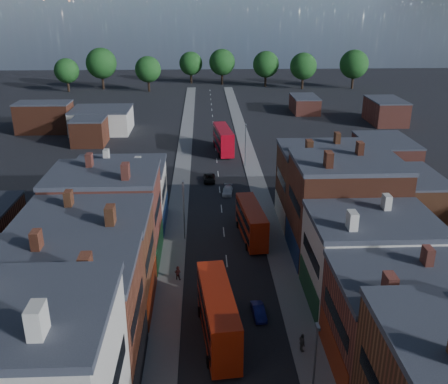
{
  "coord_description": "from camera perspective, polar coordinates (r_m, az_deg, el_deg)",
  "views": [
    {
      "loc": [
        -2.58,
        -28.7,
        29.31
      ],
      "look_at": [
        0.0,
        31.3,
        6.07
      ],
      "focal_mm": 40.0,
      "sensor_mm": 36.0,
      "label": 1
    }
  ],
  "objects": [
    {
      "name": "car_3",
      "position": [
        80.26,
        0.4,
        0.16
      ],
      "size": [
        2.01,
        3.98,
        1.11
      ],
      "primitive_type": "imported",
      "rotation": [
        0.0,
        0.0,
        -0.12
      ],
      "color": "white",
      "rests_on": "ground"
    },
    {
      "name": "lamp_post_2",
      "position": [
        63.71,
        -4.63,
        -1.64
      ],
      "size": [
        0.25,
        0.7,
        8.12
      ],
      "color": "slate",
      "rests_on": "ground"
    },
    {
      "name": "lamp_post_1",
      "position": [
        38.6,
        10.31,
        -18.87
      ],
      "size": [
        0.25,
        0.7,
        8.12
      ],
      "color": "slate",
      "rests_on": "ground"
    },
    {
      "name": "bus_0",
      "position": [
        46.53,
        -0.71,
        -13.76
      ],
      "size": [
        3.81,
        11.72,
        4.97
      ],
      "rotation": [
        0.0,
        0.0,
        0.11
      ],
      "color": "#AF210A",
      "rests_on": "ground"
    },
    {
      "name": "car_1",
      "position": [
        50.71,
        3.98,
        -13.46
      ],
      "size": [
        1.43,
        3.4,
        1.09
      ],
      "primitive_type": "imported",
      "rotation": [
        0.0,
        0.0,
        0.08
      ],
      "color": "navy",
      "rests_on": "ground"
    },
    {
      "name": "pavement_east",
      "position": [
        84.45,
        3.86,
        0.84
      ],
      "size": [
        3.0,
        200.0,
        0.12
      ],
      "primitive_type": "cube",
      "color": "gray",
      "rests_on": "ground"
    },
    {
      "name": "terrace_east",
      "position": [
        40.23,
        23.28,
        -15.35
      ],
      "size": [
        12.0,
        80.0,
        13.04
      ],
      "primitive_type": "cube",
      "color": "brown",
      "rests_on": "ground"
    },
    {
      "name": "ped_3",
      "position": [
        46.48,
        8.91,
        -16.65
      ],
      "size": [
        0.69,
        1.13,
        1.79
      ],
      "primitive_type": "imported",
      "rotation": [
        0.0,
        0.0,
        1.79
      ],
      "color": "#58534B",
      "rests_on": "pavement_east"
    },
    {
      "name": "terrace_west",
      "position": [
        38.39,
        -20.12,
        -16.78
      ],
      "size": [
        12.0,
        80.0,
        13.04
      ],
      "primitive_type": "cube",
      "color": "brown",
      "rests_on": "ground"
    },
    {
      "name": "lamp_post_3",
      "position": [
        92.38,
        2.47,
        5.69
      ],
      "size": [
        0.25,
        0.7,
        8.12
      ],
      "color": "slate",
      "rests_on": "ground"
    },
    {
      "name": "pavement_west",
      "position": [
        84.06,
        -4.98,
        0.7
      ],
      "size": [
        3.0,
        200.0,
        0.12
      ],
      "primitive_type": "cube",
      "color": "gray",
      "rests_on": "ground"
    },
    {
      "name": "bus_1",
      "position": [
        64.9,
        3.14,
        -3.36
      ],
      "size": [
        3.39,
        10.56,
        4.48
      ],
      "rotation": [
        0.0,
        0.0,
        0.1
      ],
      "color": "#B1230A",
      "rests_on": "ground"
    },
    {
      "name": "bus_2",
      "position": [
        102.11,
        -0.09,
        6.06
      ],
      "size": [
        3.9,
        11.92,
        5.05
      ],
      "rotation": [
        0.0,
        0.0,
        0.11
      ],
      "color": "#B10716",
      "rests_on": "ground"
    },
    {
      "name": "car_2",
      "position": [
        85.69,
        -1.69,
        1.56
      ],
      "size": [
        1.99,
        4.28,
        1.19
      ],
      "primitive_type": "imported",
      "rotation": [
        0.0,
        0.0,
        -0.0
      ],
      "color": "black",
      "rests_on": "ground"
    },
    {
      "name": "ped_1",
      "position": [
        56.39,
        -5.31,
        -9.18
      ],
      "size": [
        0.88,
        0.68,
        1.61
      ],
      "primitive_type": "imported",
      "rotation": [
        0.0,
        0.0,
        2.78
      ],
      "color": "#3C1918",
      "rests_on": "pavement_west"
    }
  ]
}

